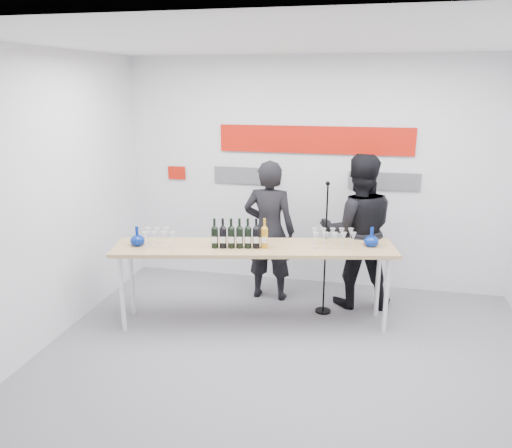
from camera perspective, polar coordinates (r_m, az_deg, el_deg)
name	(u,v)px	position (r m, az deg, el deg)	size (l,w,h in m)	color
ground	(288,354)	(5.25, 3.70, -14.58)	(5.00, 5.00, 0.00)	slate
back_wall	(314,174)	(6.62, 6.62, 5.68)	(5.00, 0.04, 3.00)	silver
signage	(310,151)	(6.55, 6.19, 8.30)	(3.38, 0.02, 0.79)	#BA1507
tasting_table	(254,252)	(5.51, -0.22, -3.22)	(3.15, 1.23, 0.93)	tan
wine_bottles	(240,233)	(5.39, -1.89, -1.06)	(0.62, 0.20, 0.33)	black
decanter_left	(137,236)	(5.64, -13.42, -1.33)	(0.16, 0.16, 0.21)	navy
decanter_right	(372,237)	(5.60, 13.07, -1.42)	(0.16, 0.16, 0.21)	navy
glasses_left	(158,238)	(5.57, -11.10, -1.59)	(0.39, 0.26, 0.18)	silver
glasses_right	(333,238)	(5.52, 8.84, -1.63)	(0.49, 0.30, 0.18)	silver
presenter_left	(269,231)	(6.19, 1.51, -0.79)	(0.64, 0.42, 1.77)	black
presenter_right	(357,231)	(6.11, 11.52, -0.83)	(0.91, 0.71, 1.87)	black
mic_stand	(324,274)	(5.95, 7.82, -5.67)	(0.19, 0.19, 1.60)	black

